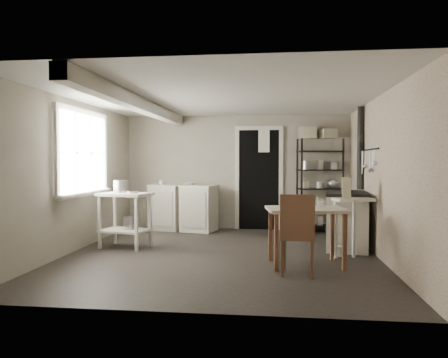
# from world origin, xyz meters

# --- Properties ---
(floor) EXTENTS (5.00, 5.00, 0.00)m
(floor) POSITION_xyz_m (0.00, 0.00, 0.00)
(floor) COLOR black
(floor) RESTS_ON ground
(ceiling) EXTENTS (5.00, 5.00, 0.00)m
(ceiling) POSITION_xyz_m (0.00, 0.00, 2.30)
(ceiling) COLOR silver
(ceiling) RESTS_ON wall_back
(wall_back) EXTENTS (4.50, 0.02, 2.30)m
(wall_back) POSITION_xyz_m (0.00, 2.50, 1.15)
(wall_back) COLOR #A09888
(wall_back) RESTS_ON ground
(wall_front) EXTENTS (4.50, 0.02, 2.30)m
(wall_front) POSITION_xyz_m (0.00, -2.50, 1.15)
(wall_front) COLOR #A09888
(wall_front) RESTS_ON ground
(wall_left) EXTENTS (0.02, 5.00, 2.30)m
(wall_left) POSITION_xyz_m (-2.25, 0.00, 1.15)
(wall_left) COLOR #A09888
(wall_left) RESTS_ON ground
(wall_right) EXTENTS (0.02, 5.00, 2.30)m
(wall_right) POSITION_xyz_m (2.25, 0.00, 1.15)
(wall_right) COLOR #A09888
(wall_right) RESTS_ON ground
(window) EXTENTS (0.12, 1.76, 1.28)m
(window) POSITION_xyz_m (-2.22, 0.20, 1.50)
(window) COLOR silver
(window) RESTS_ON wall_left
(doorway) EXTENTS (0.96, 0.10, 2.08)m
(doorway) POSITION_xyz_m (0.45, 2.47, 1.00)
(doorway) COLOR silver
(doorway) RESTS_ON ground
(ceiling_beam) EXTENTS (0.18, 5.00, 0.18)m
(ceiling_beam) POSITION_xyz_m (-1.20, 0.00, 2.20)
(ceiling_beam) COLOR silver
(ceiling_beam) RESTS_ON ceiling
(wallpaper_panel) EXTENTS (0.01, 5.00, 2.30)m
(wallpaper_panel) POSITION_xyz_m (2.24, 0.00, 1.15)
(wallpaper_panel) COLOR beige
(wallpaper_panel) RESTS_ON wall_right
(utensil_rail) EXTENTS (0.06, 1.20, 0.44)m
(utensil_rail) POSITION_xyz_m (2.19, 0.60, 1.55)
(utensil_rail) COLOR #A9A9AC
(utensil_rail) RESTS_ON wall_right
(prep_table) EXTENTS (0.86, 0.69, 0.87)m
(prep_table) POSITION_xyz_m (-1.59, 0.35, 0.40)
(prep_table) COLOR silver
(prep_table) RESTS_ON ground
(stockpot) EXTENTS (0.30, 0.30, 0.26)m
(stockpot) POSITION_xyz_m (-1.68, 0.43, 0.94)
(stockpot) COLOR #A9A9AC
(stockpot) RESTS_ON prep_table
(saucepan) EXTENTS (0.20, 0.20, 0.10)m
(saucepan) POSITION_xyz_m (-1.45, 0.30, 0.85)
(saucepan) COLOR #A9A9AC
(saucepan) RESTS_ON prep_table
(bucket) EXTENTS (0.22, 0.22, 0.23)m
(bucket) POSITION_xyz_m (-1.53, 0.38, 0.39)
(bucket) COLOR #A9A9AC
(bucket) RESTS_ON prep_table
(base_cabinets) EXTENTS (1.47, 0.86, 0.90)m
(base_cabinets) POSITION_xyz_m (-1.04, 2.18, 0.46)
(base_cabinets) COLOR beige
(base_cabinets) RESTS_ON ground
(mixing_bowl) EXTENTS (0.31, 0.31, 0.07)m
(mixing_bowl) POSITION_xyz_m (-0.91, 2.17, 0.96)
(mixing_bowl) COLOR silver
(mixing_bowl) RESTS_ON base_cabinets
(counter_cup) EXTENTS (0.12, 0.12, 0.09)m
(counter_cup) POSITION_xyz_m (-1.45, 2.10, 0.96)
(counter_cup) COLOR silver
(counter_cup) RESTS_ON base_cabinets
(shelf_rack) EXTENTS (0.91, 0.53, 1.81)m
(shelf_rack) POSITION_xyz_m (1.64, 2.31, 0.95)
(shelf_rack) COLOR black
(shelf_rack) RESTS_ON ground
(shelf_jar) EXTENTS (0.09, 0.09, 0.18)m
(shelf_jar) POSITION_xyz_m (1.38, 2.33, 1.36)
(shelf_jar) COLOR silver
(shelf_jar) RESTS_ON shelf_rack
(storage_box_a) EXTENTS (0.33, 0.29, 0.22)m
(storage_box_a) POSITION_xyz_m (1.39, 2.29, 2.01)
(storage_box_a) COLOR beige
(storage_box_a) RESTS_ON shelf_rack
(storage_box_b) EXTENTS (0.35, 0.33, 0.18)m
(storage_box_b) POSITION_xyz_m (1.78, 2.29, 1.99)
(storage_box_b) COLOR beige
(storage_box_b) RESTS_ON shelf_rack
(stove) EXTENTS (0.79, 1.21, 0.88)m
(stove) POSITION_xyz_m (1.92, 0.75, 0.44)
(stove) COLOR beige
(stove) RESTS_ON ground
(stovepipe) EXTENTS (0.13, 0.13, 1.38)m
(stovepipe) POSITION_xyz_m (2.18, 1.14, 1.59)
(stovepipe) COLOR black
(stovepipe) RESTS_ON stove
(side_ledge) EXTENTS (0.61, 0.45, 0.85)m
(side_ledge) POSITION_xyz_m (1.88, 0.02, 0.43)
(side_ledge) COLOR silver
(side_ledge) RESTS_ON ground
(oats_box) EXTENTS (0.14, 0.21, 0.29)m
(oats_box) POSITION_xyz_m (1.78, -0.00, 1.01)
(oats_box) COLOR beige
(oats_box) RESTS_ON side_ledge
(work_table) EXTENTS (1.09, 0.83, 0.76)m
(work_table) POSITION_xyz_m (1.18, -0.54, 0.38)
(work_table) COLOR beige
(work_table) RESTS_ON ground
(table_cup) EXTENTS (0.14, 0.14, 0.10)m
(table_cup) POSITION_xyz_m (1.36, -0.62, 0.81)
(table_cup) COLOR silver
(table_cup) RESTS_ON work_table
(chair) EXTENTS (0.44, 0.46, 0.98)m
(chair) POSITION_xyz_m (1.05, -1.01, 0.48)
(chair) COLOR brown
(chair) RESTS_ON ground
(flour_sack) EXTENTS (0.52, 0.48, 0.50)m
(flour_sack) POSITION_xyz_m (1.27, 2.09, 0.24)
(flour_sack) COLOR white
(flour_sack) RESTS_ON ground
(floor_crock) EXTENTS (0.14, 0.14, 0.14)m
(floor_crock) POSITION_xyz_m (1.69, 0.09, 0.07)
(floor_crock) COLOR silver
(floor_crock) RESTS_ON ground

